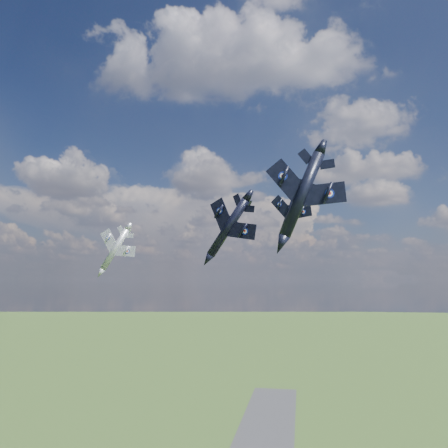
% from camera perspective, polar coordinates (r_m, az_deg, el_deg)
% --- Properties ---
extents(jet_lead_navy, '(13.22, 15.51, 7.91)m').
position_cam_1_polar(jet_lead_navy, '(62.28, 0.56, -0.45)').
color(jet_lead_navy, black).
extents(jet_right_navy, '(12.70, 16.82, 7.82)m').
position_cam_1_polar(jet_right_navy, '(58.78, 10.13, 3.80)').
color(jet_right_navy, black).
extents(jet_high_navy, '(12.91, 15.02, 5.79)m').
position_cam_1_polar(jet_high_navy, '(85.05, 8.55, 1.37)').
color(jet_high_navy, black).
extents(jet_left_silver, '(10.51, 14.27, 7.75)m').
position_cam_1_polar(jet_left_silver, '(97.23, -14.05, -3.21)').
color(jet_left_silver, '#9A9BA4').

